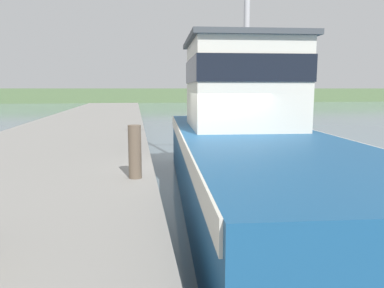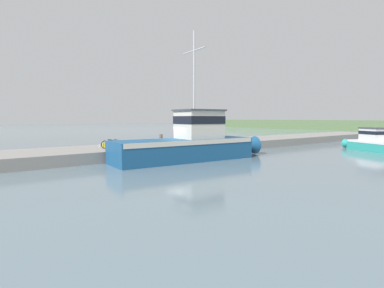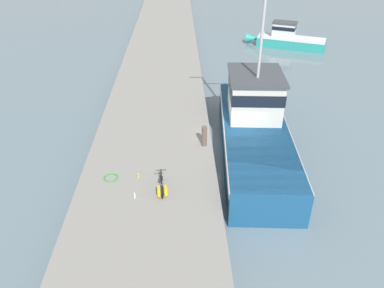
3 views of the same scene
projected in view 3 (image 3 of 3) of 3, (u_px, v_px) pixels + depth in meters
The scene contains 9 objects.
ground_plane at pixel (234, 149), 19.90m from camera, with size 320.00×320.00×0.00m, color slate.
dock_pier at pixel (153, 144), 19.56m from camera, with size 6.04×80.00×0.81m, color gray.
fishing_boat_main at pixel (254, 124), 19.38m from camera, with size 3.93×13.02×9.67m.
boat_green_anchored at pixel (287, 38), 34.50m from camera, with size 7.17×4.02×2.30m.
bicycle_touring at pixel (162, 186), 15.41m from camera, with size 0.50×1.63×0.69m.
mooring_post at pixel (204, 136), 18.41m from camera, with size 0.26×0.26×1.07m, color brown.
hose_coil at pixel (111, 178), 16.36m from camera, with size 0.63×0.63×0.05m, color green.
water_bottle_by_bike at pixel (135, 196), 15.17m from camera, with size 0.07×0.07×0.25m, color silver.
water_bottle_on_curb at pixel (138, 176), 16.34m from camera, with size 0.06×0.06×0.23m, color yellow.
Camera 3 is at (-2.81, -16.68, 10.70)m, focal length 35.00 mm.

